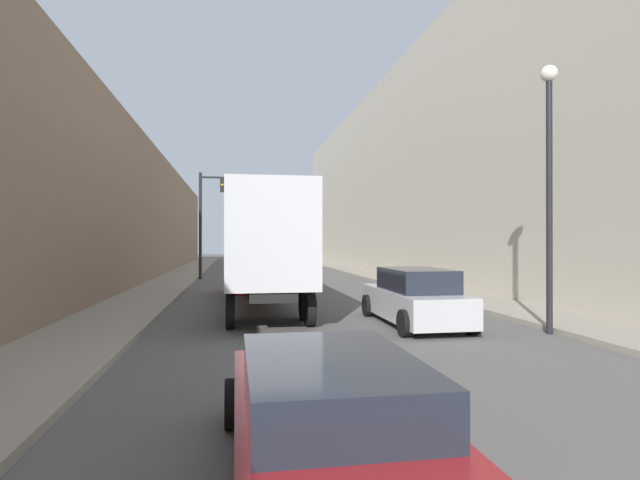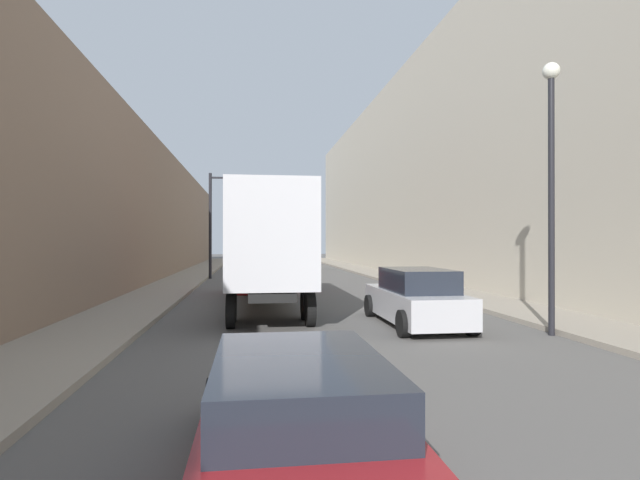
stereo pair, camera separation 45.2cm
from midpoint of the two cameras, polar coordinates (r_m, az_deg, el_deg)
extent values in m
cube|color=gray|center=(31.62, 9.50, -4.48)|extent=(2.64, 80.00, 0.15)
cube|color=gray|center=(30.44, -15.29, -4.64)|extent=(2.64, 80.00, 0.15)
cube|color=#BCB29E|center=(33.45, 16.64, 8.33)|extent=(6.00, 80.00, 14.78)
cube|color=#846B56|center=(31.26, -23.17, 3.22)|extent=(6.00, 80.00, 8.58)
cube|color=silver|center=(17.86, -5.37, 0.45)|extent=(2.55, 9.77, 3.06)
cube|color=black|center=(17.92, -5.38, -4.94)|extent=(1.27, 9.77, 0.24)
cube|color=maroon|center=(23.95, -6.01, -2.71)|extent=(2.55, 2.38, 2.77)
cylinder|color=black|center=(14.29, -9.27, -7.96)|extent=(0.25, 1.00, 1.00)
cylinder|color=black|center=(14.41, -0.22, -7.89)|extent=(0.25, 1.00, 1.00)
cylinder|color=black|center=(15.48, -9.16, -7.36)|extent=(0.25, 1.00, 1.00)
cylinder|color=black|center=(15.59, -0.81, -7.31)|extent=(0.25, 1.00, 1.00)
cylinder|color=black|center=(24.00, -8.70, -4.82)|extent=(0.25, 1.00, 1.00)
cylinder|color=black|center=(24.07, -3.33, -4.80)|extent=(0.25, 1.00, 1.00)
cube|color=maroon|center=(5.37, -0.09, -21.05)|extent=(1.81, 4.70, 0.68)
cube|color=#1E232D|center=(4.97, 0.29, -15.78)|extent=(1.59, 2.58, 0.47)
cylinder|color=black|center=(6.95, -9.84, -17.84)|extent=(0.25, 0.64, 0.64)
cylinder|color=black|center=(7.13, 5.59, -17.40)|extent=(0.25, 0.64, 0.64)
cube|color=#B7B7BC|center=(15.00, 11.63, -7.20)|extent=(1.82, 4.90, 0.81)
cube|color=#1E232D|center=(14.70, 11.95, -4.50)|extent=(1.61, 2.69, 0.64)
cylinder|color=black|center=(16.43, 6.55, -7.46)|extent=(0.25, 0.70, 0.70)
cylinder|color=black|center=(16.97, 12.57, -7.23)|extent=(0.25, 0.70, 0.70)
cylinder|color=black|center=(13.01, 10.55, -9.38)|extent=(0.25, 0.70, 0.70)
cylinder|color=black|center=(13.69, 17.91, -8.92)|extent=(0.25, 0.70, 0.70)
cylinder|color=black|center=(33.55, -12.06, 1.59)|extent=(0.20, 0.20, 6.96)
cube|color=black|center=(33.72, -7.21, 7.00)|extent=(5.67, 0.12, 0.12)
cube|color=black|center=(33.67, -9.63, 6.14)|extent=(0.30, 0.24, 0.90)
sphere|color=gold|center=(33.53, -9.64, 6.17)|extent=(0.18, 0.18, 0.18)
cube|color=black|center=(33.66, -7.21, 6.14)|extent=(0.30, 0.24, 0.90)
sphere|color=red|center=(33.52, -7.20, 6.17)|extent=(0.18, 0.18, 0.18)
cube|color=black|center=(33.70, -4.78, 6.13)|extent=(0.30, 0.24, 0.90)
sphere|color=red|center=(33.53, -4.77, 5.68)|extent=(0.18, 0.18, 0.18)
cylinder|color=black|center=(14.37, 25.76, 3.53)|extent=(0.16, 0.16, 6.72)
sphere|color=silver|center=(15.02, 25.73, 17.01)|extent=(0.44, 0.44, 0.44)
camera|label=1|loc=(0.23, -89.08, 0.00)|focal=28.00mm
camera|label=2|loc=(0.23, 90.92, 0.00)|focal=28.00mm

